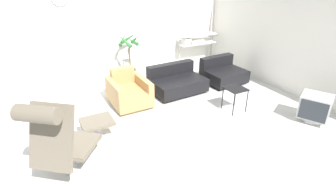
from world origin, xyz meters
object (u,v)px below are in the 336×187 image
(armchair_red, at_px, (129,93))
(side_table, at_px, (236,91))
(couch_second, at_px, (223,74))
(potted_plant, at_px, (130,57))
(couch_low, at_px, (176,82))
(shelf_unit, at_px, (195,37))
(crt_television, at_px, (315,108))
(lounge_chair, at_px, (58,136))
(ottoman, at_px, (97,124))

(armchair_red, xyz_separation_m, side_table, (1.80, -1.27, 0.16))
(couch_second, bearing_deg, side_table, 57.60)
(potted_plant, bearing_deg, couch_low, -63.94)
(side_table, xyz_separation_m, shelf_unit, (0.86, 2.80, 0.42))
(crt_television, bearing_deg, lounge_chair, 55.98)
(armchair_red, height_order, crt_television, armchair_red)
(crt_television, distance_m, potted_plant, 4.36)
(couch_low, distance_m, shelf_unit, 2.12)
(ottoman, relative_size, crt_television, 0.79)
(shelf_unit, bearing_deg, potted_plant, -176.79)
(lounge_chair, height_order, side_table, lounge_chair)
(potted_plant, height_order, shelf_unit, shelf_unit)
(lounge_chair, height_order, couch_low, lounge_chair)
(armchair_red, bearing_deg, shelf_unit, -151.01)
(potted_plant, xyz_separation_m, shelf_unit, (2.08, 0.12, 0.27))
(lounge_chair, distance_m, crt_television, 4.43)
(armchair_red, relative_size, shelf_unit, 0.46)
(ottoman, xyz_separation_m, side_table, (2.71, -0.32, 0.16))
(armchair_red, relative_size, side_table, 1.87)
(armchair_red, xyz_separation_m, couch_second, (2.56, 0.05, -0.04))
(lounge_chair, bearing_deg, couch_low, 72.48)
(couch_low, height_order, side_table, couch_low)
(couch_second, bearing_deg, armchair_red, -1.33)
(potted_plant, bearing_deg, shelf_unit, 3.21)
(shelf_unit, bearing_deg, couch_low, -135.01)
(lounge_chair, distance_m, potted_plant, 3.82)
(lounge_chair, relative_size, potted_plant, 1.04)
(lounge_chair, height_order, potted_plant, lounge_chair)
(lounge_chair, bearing_deg, potted_plant, 94.93)
(lounge_chair, distance_m, ottoman, 1.13)
(ottoman, bearing_deg, lounge_chair, -128.87)
(lounge_chair, xyz_separation_m, armchair_red, (1.55, 1.75, -0.45))
(ottoman, relative_size, side_table, 1.07)
(potted_plant, bearing_deg, crt_television, -58.91)
(potted_plant, distance_m, shelf_unit, 2.10)
(couch_second, relative_size, side_table, 2.04)
(couch_low, height_order, crt_television, couch_low)
(side_table, bearing_deg, couch_low, 112.98)
(ottoman, height_order, couch_second, couch_second)
(couch_low, bearing_deg, ottoman, 23.60)
(potted_plant, bearing_deg, side_table, -65.49)
(side_table, xyz_separation_m, potted_plant, (-1.22, 2.68, 0.15))
(lounge_chair, relative_size, couch_second, 1.27)
(couch_low, xyz_separation_m, couch_second, (1.34, -0.04, 0.00))
(couch_low, bearing_deg, couch_second, 175.77)
(crt_television, bearing_deg, couch_second, -20.40)
(ottoman, relative_size, armchair_red, 0.57)
(lounge_chair, height_order, shelf_unit, shelf_unit)
(side_table, bearing_deg, crt_television, -45.52)
(couch_low, bearing_deg, crt_television, 121.18)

